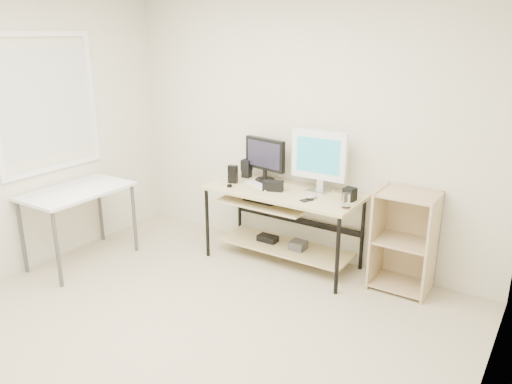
{
  "coord_description": "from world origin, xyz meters",
  "views": [
    {
      "loc": [
        2.25,
        -2.28,
        2.2
      ],
      "look_at": [
        -0.08,
        1.3,
        0.82
      ],
      "focal_mm": 35.0,
      "sensor_mm": 36.0,
      "label": 1
    }
  ],
  "objects_px": {
    "desk": "(281,211)",
    "white_imac": "(319,157)",
    "shelf_unit": "(405,240)",
    "side_table": "(77,197)",
    "black_monitor": "(265,157)",
    "audio_controller": "(233,174)"
  },
  "relations": [
    {
      "from": "desk",
      "to": "white_imac",
      "type": "height_order",
      "value": "white_imac"
    },
    {
      "from": "desk",
      "to": "shelf_unit",
      "type": "distance_m",
      "value": 1.19
    },
    {
      "from": "side_table",
      "to": "white_imac",
      "type": "bearing_deg",
      "value": 31.62
    },
    {
      "from": "desk",
      "to": "black_monitor",
      "type": "height_order",
      "value": "black_monitor"
    },
    {
      "from": "desk",
      "to": "side_table",
      "type": "distance_m",
      "value": 1.97
    },
    {
      "from": "shelf_unit",
      "to": "desk",
      "type": "bearing_deg",
      "value": -172.23
    },
    {
      "from": "black_monitor",
      "to": "white_imac",
      "type": "bearing_deg",
      "value": 7.48
    },
    {
      "from": "shelf_unit",
      "to": "audio_controller",
      "type": "xyz_separation_m",
      "value": [
        -1.7,
        -0.22,
        0.39
      ]
    },
    {
      "from": "white_imac",
      "to": "desk",
      "type": "bearing_deg",
      "value": -154.9
    },
    {
      "from": "desk",
      "to": "shelf_unit",
      "type": "relative_size",
      "value": 1.67
    },
    {
      "from": "black_monitor",
      "to": "side_table",
      "type": "bearing_deg",
      "value": -128.44
    },
    {
      "from": "desk",
      "to": "black_monitor",
      "type": "xyz_separation_m",
      "value": [
        -0.29,
        0.17,
        0.46
      ]
    },
    {
      "from": "black_monitor",
      "to": "audio_controller",
      "type": "bearing_deg",
      "value": -125.58
    },
    {
      "from": "shelf_unit",
      "to": "audio_controller",
      "type": "bearing_deg",
      "value": -172.62
    },
    {
      "from": "shelf_unit",
      "to": "white_imac",
      "type": "xyz_separation_m",
      "value": [
        -0.86,
        -0.01,
        0.63
      ]
    },
    {
      "from": "shelf_unit",
      "to": "white_imac",
      "type": "distance_m",
      "value": 1.07
    },
    {
      "from": "black_monitor",
      "to": "audio_controller",
      "type": "height_order",
      "value": "black_monitor"
    },
    {
      "from": "shelf_unit",
      "to": "black_monitor",
      "type": "bearing_deg",
      "value": 179.58
    },
    {
      "from": "side_table",
      "to": "shelf_unit",
      "type": "bearing_deg",
      "value": 23.33
    },
    {
      "from": "desk",
      "to": "black_monitor",
      "type": "relative_size",
      "value": 3.12
    },
    {
      "from": "black_monitor",
      "to": "white_imac",
      "type": "height_order",
      "value": "white_imac"
    },
    {
      "from": "desk",
      "to": "audio_controller",
      "type": "relative_size",
      "value": 8.28
    }
  ]
}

